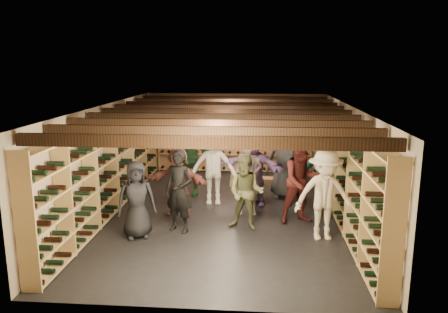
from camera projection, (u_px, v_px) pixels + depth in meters
ground at (224, 212)px, 9.92m from camera, size 8.00×8.00×0.00m
walls at (224, 161)px, 9.67m from camera, size 5.52×8.02×2.40m
ceiling at (224, 107)px, 9.41m from camera, size 5.50×8.00×0.01m
ceiling_joists at (224, 113)px, 9.44m from camera, size 5.40×7.12×0.18m
wine_rack_left at (112, 164)px, 9.89m from camera, size 0.32×7.50×2.15m
wine_rack_right at (342, 168)px, 9.49m from camera, size 0.32×7.50×2.15m
wine_rack_back at (234, 137)px, 13.43m from camera, size 4.70×0.30×2.15m
crate_stack_left at (250, 186)px, 11.09m from camera, size 0.58×0.48×0.51m
crate_stack_right at (241, 174)px, 11.95m from camera, size 0.58×0.48×0.68m
crate_loose at (268, 181)px, 12.22m from camera, size 0.52×0.36×0.17m
person_0 at (137, 200)px, 8.37m from camera, size 0.86×0.70×1.51m
person_1 at (179, 191)px, 8.65m from camera, size 0.72×0.61×1.67m
person_2 at (246, 193)px, 8.78m from camera, size 0.86×0.74×1.54m
person_3 at (325, 195)px, 8.26m from camera, size 1.21×0.79×1.76m
person_4 at (323, 177)px, 9.61m from camera, size 1.07×0.57×1.74m
person_5 at (178, 181)px, 9.61m from camera, size 1.49×0.79×1.54m
person_6 at (251, 169)px, 10.87m from camera, size 0.84×0.70×1.48m
person_7 at (248, 178)px, 9.66m from camera, size 0.65×0.47×1.67m
person_8 at (302, 181)px, 9.12m from camera, size 1.06×0.93×1.83m
person_9 at (213, 167)px, 10.34m from camera, size 1.25×0.81×1.84m
person_10 at (189, 159)px, 11.07m from camera, size 1.14×0.54×1.89m
person_11 at (253, 169)px, 10.31m from camera, size 1.71×1.08×1.76m
person_12 at (285, 161)px, 10.88m from camera, size 0.96×0.68×1.85m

